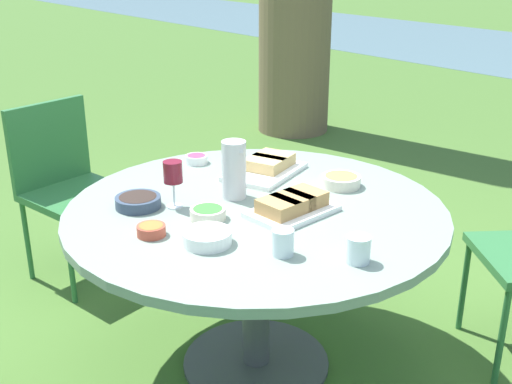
% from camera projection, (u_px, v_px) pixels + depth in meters
% --- Properties ---
extents(ground_plane, '(40.00, 40.00, 0.00)m').
position_uv_depth(ground_plane, '(256.00, 363.00, 2.65)').
color(ground_plane, '#446B2B').
extents(dining_table, '(1.42, 1.42, 0.70)m').
position_uv_depth(dining_table, '(256.00, 231.00, 2.43)').
color(dining_table, '#4C4C51').
rests_on(dining_table, ground_plane).
extents(chair_near_left, '(0.49, 0.50, 0.89)m').
position_uv_depth(chair_near_left, '(66.00, 177.00, 3.20)').
color(chair_near_left, '#2D6B38').
rests_on(chair_near_left, ground_plane).
extents(water_pitcher, '(0.10, 0.09, 0.23)m').
position_uv_depth(water_pitcher, '(233.00, 170.00, 2.44)').
color(water_pitcher, silver).
rests_on(water_pitcher, dining_table).
extents(wine_glass, '(0.07, 0.07, 0.18)m').
position_uv_depth(wine_glass, '(173.00, 174.00, 2.34)').
color(wine_glass, silver).
rests_on(wine_glass, dining_table).
extents(platter_bread_main, '(0.22, 0.32, 0.07)m').
position_uv_depth(platter_bread_main, '(292.00, 206.00, 2.32)').
color(platter_bread_main, white).
rests_on(platter_bread_main, dining_table).
extents(platter_charcuterie, '(0.34, 0.41, 0.07)m').
position_uv_depth(platter_charcuterie, '(267.00, 167.00, 2.73)').
color(platter_charcuterie, white).
rests_on(platter_charcuterie, dining_table).
extents(bowl_fries, '(0.16, 0.16, 0.05)m').
position_uv_depth(bowl_fries, '(341.00, 180.00, 2.58)').
color(bowl_fries, beige).
rests_on(bowl_fries, dining_table).
extents(bowl_salad, '(0.13, 0.13, 0.04)m').
position_uv_depth(bowl_salad, '(208.00, 213.00, 2.28)').
color(bowl_salad, beige).
rests_on(bowl_salad, dining_table).
extents(bowl_olives, '(0.17, 0.17, 0.04)m').
position_uv_depth(bowl_olives, '(138.00, 201.00, 2.38)').
color(bowl_olives, '#334256').
rests_on(bowl_olives, dining_table).
extents(bowl_dip_red, '(0.10, 0.10, 0.04)m').
position_uv_depth(bowl_dip_red, '(196.00, 159.00, 2.85)').
color(bowl_dip_red, white).
rests_on(bowl_dip_red, dining_table).
extents(bowl_dip_cream, '(0.16, 0.16, 0.05)m').
position_uv_depth(bowl_dip_cream, '(207.00, 237.00, 2.09)').
color(bowl_dip_cream, white).
rests_on(bowl_dip_cream, dining_table).
extents(bowl_roasted_veg, '(0.10, 0.10, 0.04)m').
position_uv_depth(bowl_roasted_veg, '(151.00, 230.00, 2.15)').
color(bowl_roasted_veg, '#B74733').
rests_on(bowl_roasted_veg, dining_table).
extents(cup_water_near, '(0.07, 0.07, 0.09)m').
position_uv_depth(cup_water_near, '(283.00, 242.00, 2.02)').
color(cup_water_near, silver).
rests_on(cup_water_near, dining_table).
extents(cup_water_far, '(0.08, 0.08, 0.09)m').
position_uv_depth(cup_water_far, '(358.00, 249.00, 1.97)').
color(cup_water_far, silver).
rests_on(cup_water_far, dining_table).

